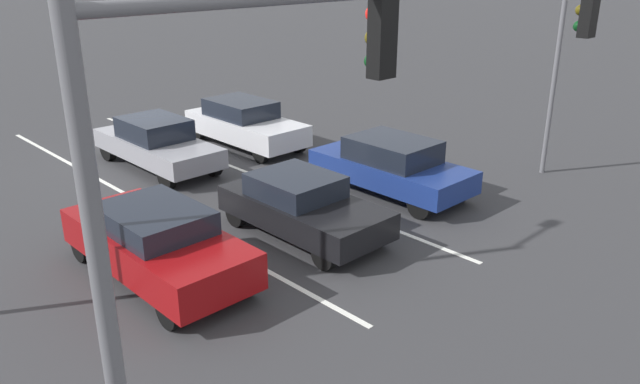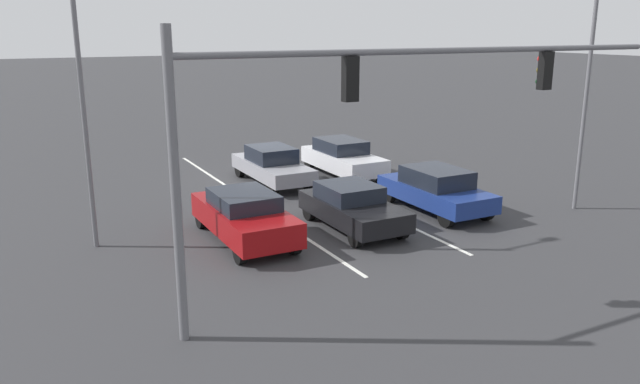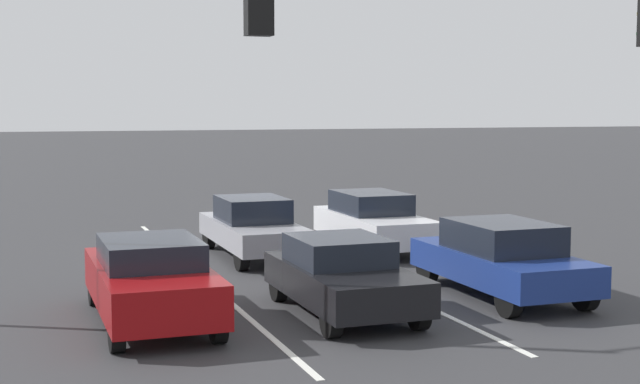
{
  "view_description": "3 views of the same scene",
  "coord_description": "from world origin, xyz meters",
  "px_view_note": "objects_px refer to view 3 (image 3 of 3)",
  "views": [
    {
      "loc": [
        8.75,
        16.94,
        6.08
      ],
      "look_at": [
        1.15,
        9.0,
        1.85
      ],
      "focal_mm": 35.0,
      "sensor_mm": 36.0,
      "label": 1
    },
    {
      "loc": [
        9.59,
        23.39,
        6.15
      ],
      "look_at": [
        0.97,
        6.88,
        1.23
      ],
      "focal_mm": 35.0,
      "sensor_mm": 36.0,
      "label": 2
    },
    {
      "loc": [
        5.75,
        22.21,
        3.79
      ],
      "look_at": [
        -0.05,
        5.84,
        2.12
      ],
      "focal_mm": 50.0,
      "sensor_mm": 36.0,
      "label": 3
    }
  ],
  "objects_px": {
    "car_maroon_rightlane_front": "(151,279)",
    "traffic_signal_gantry": "(286,40)",
    "car_black_midlane_front": "(342,275)",
    "car_silver_leftlane_second": "(373,221)",
    "car_gray_midlane_second": "(253,227)",
    "car_navy_leftlane_front": "(501,258)"
  },
  "relations": [
    {
      "from": "car_black_midlane_front",
      "to": "car_silver_leftlane_second",
      "type": "bearing_deg",
      "value": -117.28
    },
    {
      "from": "traffic_signal_gantry",
      "to": "car_silver_leftlane_second",
      "type": "bearing_deg",
      "value": -117.75
    },
    {
      "from": "traffic_signal_gantry",
      "to": "car_black_midlane_front",
      "type": "bearing_deg",
      "value": -118.41
    },
    {
      "from": "car_black_midlane_front",
      "to": "car_navy_leftlane_front",
      "type": "relative_size",
      "value": 0.92
    },
    {
      "from": "car_navy_leftlane_front",
      "to": "car_maroon_rightlane_front",
      "type": "relative_size",
      "value": 0.97
    },
    {
      "from": "car_navy_leftlane_front",
      "to": "traffic_signal_gantry",
      "type": "height_order",
      "value": "traffic_signal_gantry"
    },
    {
      "from": "car_maroon_rightlane_front",
      "to": "car_silver_leftlane_second",
      "type": "height_order",
      "value": "car_silver_leftlane_second"
    },
    {
      "from": "car_black_midlane_front",
      "to": "car_silver_leftlane_second",
      "type": "distance_m",
      "value": 7.38
    },
    {
      "from": "car_silver_leftlane_second",
      "to": "traffic_signal_gantry",
      "type": "xyz_separation_m",
      "value": [
        5.9,
        11.22,
        3.8
      ]
    },
    {
      "from": "car_maroon_rightlane_front",
      "to": "car_silver_leftlane_second",
      "type": "relative_size",
      "value": 1.01
    },
    {
      "from": "car_gray_midlane_second",
      "to": "car_maroon_rightlane_front",
      "type": "bearing_deg",
      "value": 59.96
    },
    {
      "from": "car_navy_leftlane_front",
      "to": "car_silver_leftlane_second",
      "type": "xyz_separation_m",
      "value": [
        0.14,
        -6.22,
        -0.0
      ]
    },
    {
      "from": "car_navy_leftlane_front",
      "to": "car_maroon_rightlane_front",
      "type": "distance_m",
      "value": 6.94
    },
    {
      "from": "car_gray_midlane_second",
      "to": "traffic_signal_gantry",
      "type": "relative_size",
      "value": 0.36
    },
    {
      "from": "car_silver_leftlane_second",
      "to": "car_gray_midlane_second",
      "type": "height_order",
      "value": "car_silver_leftlane_second"
    },
    {
      "from": "car_maroon_rightlane_front",
      "to": "traffic_signal_gantry",
      "type": "xyz_separation_m",
      "value": [
        -0.89,
        5.15,
        3.81
      ]
    },
    {
      "from": "car_maroon_rightlane_front",
      "to": "car_gray_midlane_second",
      "type": "height_order",
      "value": "car_gray_midlane_second"
    },
    {
      "from": "car_black_midlane_front",
      "to": "traffic_signal_gantry",
      "type": "bearing_deg",
      "value": 61.59
    },
    {
      "from": "car_black_midlane_front",
      "to": "car_gray_midlane_second",
      "type": "bearing_deg",
      "value": -90.76
    },
    {
      "from": "car_silver_leftlane_second",
      "to": "car_gray_midlane_second",
      "type": "distance_m",
      "value": 3.29
    },
    {
      "from": "car_black_midlane_front",
      "to": "car_gray_midlane_second",
      "type": "distance_m",
      "value": 6.55
    },
    {
      "from": "car_silver_leftlane_second",
      "to": "car_gray_midlane_second",
      "type": "relative_size",
      "value": 0.97
    }
  ]
}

